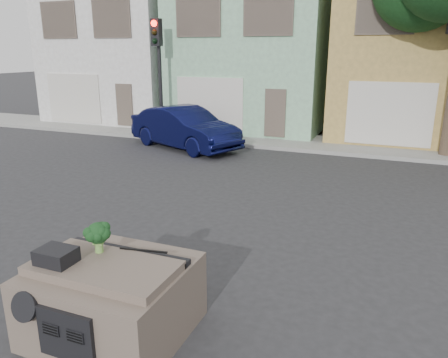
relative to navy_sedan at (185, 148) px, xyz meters
The scene contains 11 objects.
ground_plane 9.23m from the navy_sedan, 60.39° to the right, with size 120.00×120.00×0.00m, color #303033.
sidewalk 5.19m from the navy_sedan, 28.54° to the left, with size 40.00×3.00×0.15m, color gray.
townhouse_white 9.89m from the navy_sedan, 134.83° to the left, with size 7.20×8.20×7.55m, color silver.
townhouse_mint 7.57m from the navy_sedan, 80.72° to the left, with size 7.20×8.20×7.55m, color #8FC49C.
townhouse_tan 11.38m from the navy_sedan, 37.13° to the left, with size 7.20×8.20×7.55m, color tan.
navy_sedan is the anchor object (origin of this frame).
traffic_signal 3.53m from the navy_sedan, 142.69° to the left, with size 0.40×0.40×5.10m, color black.
car_dashboard 11.94m from the navy_sedan, 67.53° to the right, with size 2.00×1.80×1.12m, color #6B5B4F.
instrument_hump 12.11m from the navy_sedan, 70.72° to the right, with size 0.48×0.38×0.20m, color black.
wiper_arm 11.74m from the navy_sedan, 65.55° to the right, with size 0.70×0.03×0.02m, color black.
broccoli 11.79m from the navy_sedan, 68.50° to the right, with size 0.36×0.36×0.44m, color black.
Camera 1 is at (3.41, -7.31, 3.80)m, focal length 35.00 mm.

